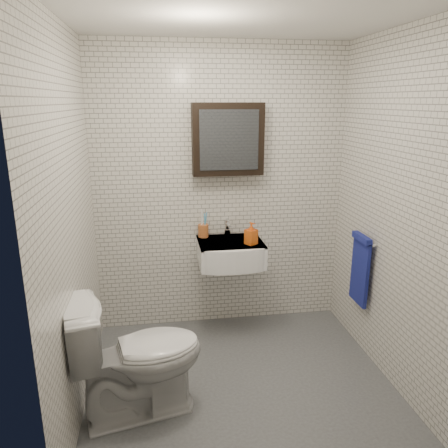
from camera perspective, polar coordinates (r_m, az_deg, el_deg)
name	(u,v)px	position (r m, az deg, el deg)	size (l,w,h in m)	color
ground	(241,382)	(3.44, 2.19, -19.94)	(2.20, 2.00, 0.01)	#474A4F
room_shell	(243,188)	(2.84, 2.50, 4.70)	(2.22, 2.02, 2.51)	silver
washbasin	(231,253)	(3.74, 0.94, -3.83)	(0.55, 0.50, 0.20)	white
faucet	(228,229)	(3.87, 0.46, -0.62)	(0.06, 0.20, 0.15)	silver
mirror_cabinet	(228,139)	(3.72, 0.50, 10.98)	(0.60, 0.15, 0.60)	black
towel_rail	(360,266)	(3.70, 17.39, -5.31)	(0.09, 0.30, 0.58)	silver
toothbrush_cup	(203,230)	(3.86, -2.71, -0.79)	(0.09, 0.09, 0.25)	#B05D2C
soap_bottle	(251,233)	(3.66, 3.57, -1.23)	(0.09, 0.09, 0.19)	orange
toilet	(137,355)	(3.00, -11.26, -16.43)	(0.48, 0.84, 0.86)	white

